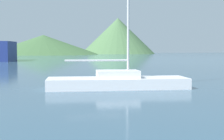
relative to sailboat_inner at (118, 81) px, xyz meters
The scene contains 3 objects.
sailboat_inner is the anchor object (origin of this frame).
hill_central 87.97m from the sailboat_inner, 85.91° to the left, with size 35.80×35.80×6.25m.
hill_east 97.55m from the sailboat_inner, 69.99° to the left, with size 26.68×26.68×12.85m.
Camera 1 is at (-4.74, 2.17, 2.09)m, focal length 50.00 mm.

